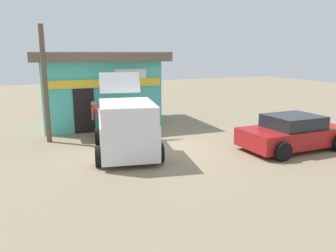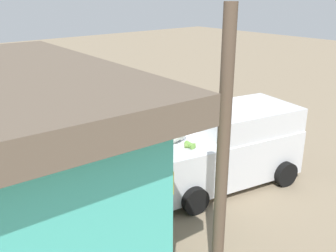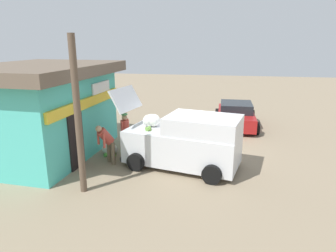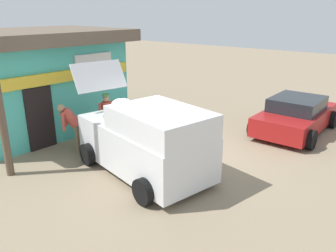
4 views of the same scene
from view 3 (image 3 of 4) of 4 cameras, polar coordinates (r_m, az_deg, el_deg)
ground_plane at (r=12.53m, az=4.10°, el=-4.83°), size 60.00×60.00×0.00m
storefront_bar at (r=12.70m, az=-22.68°, el=3.02°), size 6.48×4.91×3.59m
delivery_van at (r=10.71m, az=3.32°, el=-2.90°), size 2.84×4.77×2.76m
parked_sedan at (r=16.41m, az=12.79°, el=2.03°), size 3.97×2.22×1.29m
vendor_standing at (r=12.08m, az=-8.20°, el=-0.95°), size 0.56×0.39×1.68m
customer_bending at (r=11.17m, az=-11.70°, el=-2.74°), size 0.70×0.68×1.53m
unloaded_banana_pile at (r=12.31m, az=-11.04°, el=-4.41°), size 0.78×0.87×0.47m
paint_bucket at (r=13.45m, az=-7.70°, el=-2.67°), size 0.30×0.30×0.36m
utility_pole at (r=8.91m, az=-16.83°, el=1.57°), size 0.20×0.20×4.64m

